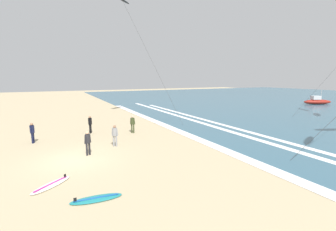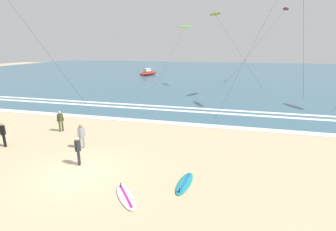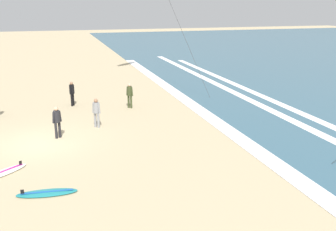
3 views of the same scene
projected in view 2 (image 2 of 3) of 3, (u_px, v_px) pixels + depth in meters
The scene contains 15 objects.
ground_plane at pixel (79, 173), 12.53m from camera, with size 160.00×160.00×0.00m, color tan.
ocean_surface at pixel (202, 72), 62.96m from camera, with size 140.00×90.00×0.01m, color #386075.
wave_foam_shoreline at pixel (125, 120), 21.72m from camera, with size 48.72×0.94×0.01m, color white.
wave_foam_mid_break at pixel (158, 109), 25.26m from camera, with size 56.59×0.65×0.01m, color white.
wave_foam_outer_break at pixel (168, 107), 26.41m from camera, with size 50.31×0.63×0.01m, color white.
surfer_left_far at pixel (3, 132), 15.62m from camera, with size 0.48×0.34×1.60m.
surfer_foreground_main at pixel (78, 148), 13.17m from camera, with size 0.33×0.49×1.60m.
surfer_mid_group at pixel (81, 134), 15.35m from camera, with size 0.39×0.45×1.60m.
surfer_right_near at pixel (60, 119), 18.48m from camera, with size 0.43×0.42×1.60m.
surfboard_near_water at pixel (185, 183), 11.50m from camera, with size 0.80×2.15×0.25m.
surfboard_foreground_flat at pixel (126, 196), 10.47m from camera, with size 1.80×2.00×0.25m.
kite_lime_high_right at pixel (185, 27), 41.15m from camera, with size 5.26×7.46×9.79m.
kite_red_mid_center at pixel (285, 9), 40.18m from camera, with size 10.08×6.91×12.55m.
kite_yellow_distant_high at pixel (215, 15), 36.46m from camera, with size 9.04×3.09×11.24m.
offshore_boat at pixel (148, 73), 55.96m from camera, with size 3.73×5.43×2.70m.
Camera 2 is at (7.21, -9.79, 6.23)m, focal length 26.07 mm.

